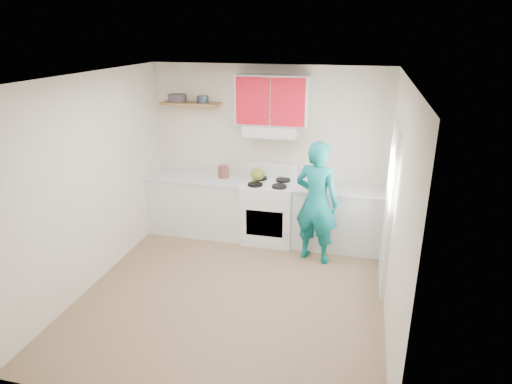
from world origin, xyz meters
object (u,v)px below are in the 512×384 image
(crock, at_px, (223,172))
(person, at_px, (317,202))
(stove, at_px, (269,212))
(tin, at_px, (203,99))
(kettle, at_px, (257,174))

(crock, xyz_separation_m, person, (1.50, -0.55, -0.14))
(stove, distance_m, tin, 1.95)
(stove, xyz_separation_m, tin, (-1.06, 0.18, 1.63))
(person, bearing_deg, stove, -13.47)
(stove, height_order, tin, tin)
(kettle, distance_m, crock, 0.54)
(tin, bearing_deg, crock, -13.60)
(crock, bearing_deg, tin, 166.40)
(tin, relative_size, kettle, 0.77)
(kettle, bearing_deg, stove, -48.15)
(kettle, relative_size, crock, 1.09)
(stove, relative_size, kettle, 4.21)
(stove, xyz_separation_m, crock, (-0.74, 0.10, 0.54))
(kettle, bearing_deg, person, -53.13)
(kettle, bearing_deg, crock, 155.90)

